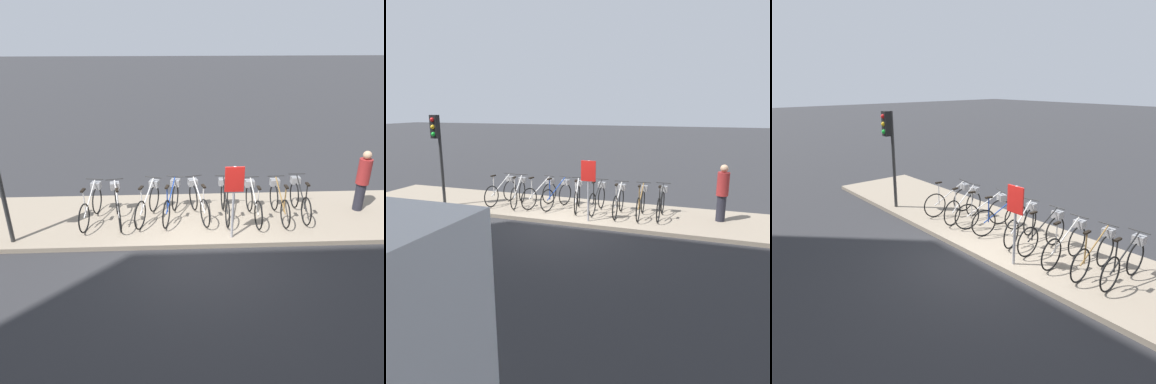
{
  "view_description": "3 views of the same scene",
  "coord_description": "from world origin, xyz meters",
  "views": [
    {
      "loc": [
        -0.6,
        -7.46,
        4.81
      ],
      "look_at": [
        -0.18,
        1.33,
        0.87
      ],
      "focal_mm": 35.0,
      "sensor_mm": 36.0,
      "label": 1
    },
    {
      "loc": [
        4.0,
        -9.85,
        3.44
      ],
      "look_at": [
        0.44,
        0.19,
        1.01
      ],
      "focal_mm": 35.0,
      "sensor_mm": 36.0,
      "label": 2
    },
    {
      "loc": [
        5.79,
        -5.44,
        4.05
      ],
      "look_at": [
        -1.06,
        0.36,
        1.38
      ],
      "focal_mm": 35.0,
      "sensor_mm": 36.0,
      "label": 3
    }
  ],
  "objects": [
    {
      "name": "parked_bicycle_6",
      "position": [
        1.42,
        1.29,
        0.58
      ],
      "size": [
        0.46,
        1.75,
        1.07
      ],
      "color": "black",
      "rests_on": "sidewalk"
    },
    {
      "name": "parked_bicycle_7",
      "position": [
        2.11,
        1.33,
        0.58
      ],
      "size": [
        0.46,
        1.75,
        1.07
      ],
      "color": "black",
      "rests_on": "sidewalk"
    },
    {
      "name": "sidewalk",
      "position": [
        0.0,
        1.44,
        0.06
      ],
      "size": [
        16.09,
        2.87,
        0.12
      ],
      "color": "gray",
      "rests_on": "ground_plane"
    },
    {
      "name": "pedestrian",
      "position": [
        4.43,
        1.62,
        1.01
      ],
      "size": [
        0.34,
        0.34,
        1.7
      ],
      "color": "#23232D",
      "rests_on": "sidewalk"
    },
    {
      "name": "ground_plane",
      "position": [
        0.0,
        0.0,
        0.0
      ],
      "size": [
        120.0,
        120.0,
        0.0
      ],
      "primitive_type": "plane",
      "color": "#2D2D30"
    },
    {
      "name": "parked_bicycle_5",
      "position": [
        0.69,
        1.42,
        0.58
      ],
      "size": [
        0.46,
        1.75,
        1.07
      ],
      "color": "black",
      "rests_on": "sidewalk"
    },
    {
      "name": "parked_bicycle_2",
      "position": [
        -1.32,
        1.41,
        0.58
      ],
      "size": [
        0.65,
        1.68,
        1.07
      ],
      "color": "black",
      "rests_on": "sidewalk"
    },
    {
      "name": "parked_bicycle_0",
      "position": [
        -2.78,
        1.34,
        0.58
      ],
      "size": [
        0.46,
        1.74,
        1.07
      ],
      "color": "black",
      "rests_on": "sidewalk"
    },
    {
      "name": "parked_bicycle_3",
      "position": [
        -0.71,
        1.44,
        0.58
      ],
      "size": [
        0.55,
        1.71,
        1.07
      ],
      "color": "black",
      "rests_on": "sidewalk"
    },
    {
      "name": "parked_bicycle_8",
      "position": [
        2.7,
        1.45,
        0.58
      ],
      "size": [
        0.46,
        1.75,
        1.07
      ],
      "color": "black",
      "rests_on": "sidewalk"
    },
    {
      "name": "sign_post",
      "position": [
        0.73,
        0.29,
        1.36
      ],
      "size": [
        0.44,
        0.07,
        1.81
      ],
      "color": "#99999E",
      "rests_on": "sidewalk"
    },
    {
      "name": "parked_bicycle_1",
      "position": [
        -2.12,
        1.3,
        0.58
      ],
      "size": [
        0.54,
        1.72,
        1.07
      ],
      "color": "black",
      "rests_on": "sidewalk"
    },
    {
      "name": "parked_bicycle_4",
      "position": [
        -0.02,
        1.44,
        0.58
      ],
      "size": [
        0.58,
        1.71,
        1.07
      ],
      "color": "black",
      "rests_on": "sidewalk"
    },
    {
      "name": "traffic_light",
      "position": [
        -4.48,
        0.23,
        2.34
      ],
      "size": [
        0.24,
        0.4,
        3.07
      ],
      "color": "#2D2D2D",
      "rests_on": "sidewalk"
    }
  ]
}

